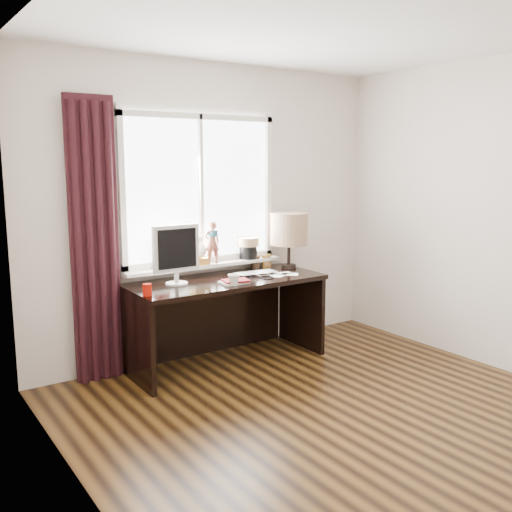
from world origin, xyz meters
TOP-DOWN VIEW (x-y plane):
  - floor at (0.00, 0.00)m, footprint 3.50×4.00m
  - ceiling at (0.00, 0.00)m, footprint 3.50×4.00m
  - wall_back at (0.00, 2.00)m, footprint 3.50×0.00m
  - wall_left at (-1.75, 0.00)m, footprint 0.00×4.00m
  - laptop at (0.22, 1.63)m, footprint 0.39×0.27m
  - mug at (-0.18, 1.38)m, footprint 0.13×0.13m
  - red_cup at (-0.90, 1.46)m, footprint 0.07×0.07m
  - window at (-0.14, 1.95)m, footprint 1.52×0.20m
  - curtain at (-1.13, 1.91)m, footprint 0.38×0.09m
  - desk at (-0.10, 1.73)m, footprint 1.70×0.70m
  - monitor at (-0.54, 1.68)m, footprint 0.40×0.18m
  - notebook_stack at (-0.13, 1.44)m, footprint 0.24×0.19m
  - brush_holder at (0.37, 1.88)m, footprint 0.09×0.09m
  - icon_frame at (0.48, 1.84)m, footprint 0.10×0.03m
  - table_lamp at (0.66, 1.75)m, footprint 0.35×0.35m
  - loose_papers at (0.43, 1.51)m, footprint 0.30×0.22m
  - desk_cables at (0.27, 1.63)m, footprint 0.33×0.48m

SIDE VIEW (x-z plane):
  - floor at x=0.00m, z-range 0.00..0.00m
  - desk at x=-0.10m, z-range 0.13..0.88m
  - loose_papers at x=0.43m, z-range 0.75..0.75m
  - desk_cables at x=0.27m, z-range 0.75..0.76m
  - laptop at x=0.22m, z-range 0.75..0.78m
  - notebook_stack at x=-0.13m, z-range 0.75..0.78m
  - red_cup at x=-0.90m, z-range 0.75..0.84m
  - mug at x=-0.18m, z-range 0.75..0.85m
  - brush_holder at x=0.37m, z-range 0.69..0.94m
  - icon_frame at x=0.48m, z-range 0.75..0.88m
  - monitor at x=-0.54m, z-range 0.78..1.27m
  - table_lamp at x=0.66m, z-range 0.85..1.37m
  - curtain at x=-1.13m, z-range -0.01..2.24m
  - wall_back at x=0.00m, z-range 0.00..2.60m
  - wall_left at x=-1.75m, z-range 0.00..2.60m
  - window at x=-0.14m, z-range 0.61..2.01m
  - ceiling at x=0.00m, z-range 2.60..2.60m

